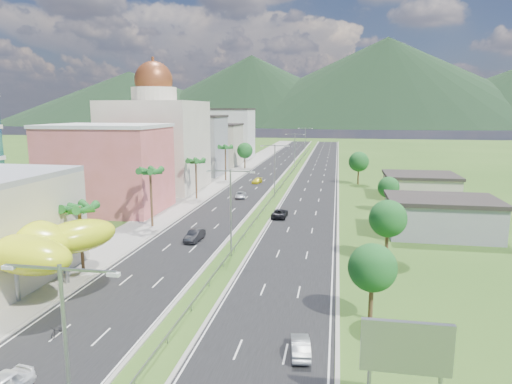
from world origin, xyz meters
The scene contains 35 objects.
ground centered at (0.00, 0.00, 0.00)m, with size 500.00×500.00×0.00m, color #2D5119.
road_left centered at (-7.50, 90.00, 0.02)m, with size 11.00×260.00×0.04m, color black.
road_right centered at (7.50, 90.00, 0.02)m, with size 11.00×260.00×0.04m, color black.
sidewalk_left centered at (-17.00, 90.00, 0.06)m, with size 7.00×260.00×0.12m, color gray.
median_guardrail centered at (0.00, 71.99, 0.62)m, with size 0.10×216.06×0.76m.
streetlight_median_a centered at (0.00, -25.00, 6.75)m, with size 6.04×0.25×11.00m.
streetlight_median_b centered at (0.00, 10.00, 6.75)m, with size 6.04×0.25×11.00m.
streetlight_median_c centered at (0.00, 50.00, 6.75)m, with size 6.04×0.25×11.00m.
streetlight_median_d centered at (0.00, 95.00, 6.75)m, with size 6.04×0.25×11.00m.
streetlight_median_e centered at (0.00, 140.00, 6.75)m, with size 6.04×0.25×11.00m.
lime_canopy centered at (-20.00, -4.00, 4.99)m, with size 18.00×15.00×7.40m.
pink_shophouse centered at (-28.00, 32.00, 7.50)m, with size 20.00×15.00×15.00m, color #CA5F53.
domed_building centered at (-28.00, 55.00, 11.35)m, with size 20.00×20.00×28.70m.
midrise_grey centered at (-27.00, 80.00, 8.00)m, with size 16.00×15.00×16.00m, color gray.
midrise_beige centered at (-27.00, 102.00, 6.50)m, with size 16.00×15.00×13.00m, color #ABA48D.
midrise_white centered at (-27.00, 125.00, 9.00)m, with size 16.00×15.00×18.00m, color silver.
billboard centered at (17.00, -18.00, 4.42)m, with size 5.20×0.35×6.20m.
shed_near centered at (28.00, 25.00, 2.50)m, with size 15.00×10.00×5.00m, color gray.
shed_far centered at (30.00, 55.00, 2.20)m, with size 14.00×12.00×4.40m, color #ABA48D.
palm_tree_b centered at (-15.50, 2.00, 7.06)m, with size 3.60×3.60×8.10m.
palm_tree_c centered at (-15.50, 22.00, 8.50)m, with size 3.60×3.60×9.60m.
palm_tree_d centered at (-15.50, 45.00, 7.54)m, with size 3.60×3.60×8.60m.
palm_tree_e centered at (-15.50, 70.00, 8.31)m, with size 3.60×3.60×9.40m.
leafy_tree_lfar centered at (-15.50, 95.00, 5.58)m, with size 4.90×4.90×8.05m.
leafy_tree_ra centered at (16.00, -5.00, 4.78)m, with size 4.20×4.20×6.90m.
leafy_tree_rb centered at (19.00, 12.00, 5.18)m, with size 4.55×4.55×7.47m.
leafy_tree_rc centered at (22.00, 40.00, 4.37)m, with size 3.85×3.85×6.33m.
leafy_tree_rd centered at (18.00, 70.00, 5.58)m, with size 4.90×4.90×8.05m.
mountain_ridge centered at (60.00, 450.00, 0.00)m, with size 860.00×140.00×90.00m, color black, non-canonical shape.
car_dark_left centered at (-6.58, 15.70, 0.82)m, with size 1.64×4.71×1.55m, color black.
car_silver_mid_left centered at (-6.70, 47.30, 0.68)m, with size 2.12×4.59×1.28m, color #ADB0B5.
car_yellow_far_left centered at (-6.73, 67.00, 0.65)m, with size 1.72×4.22×1.22m, color yellow.
car_silver_right centered at (10.44, -11.87, 0.69)m, with size 1.38×3.97×1.31m, color #999CA0.
car_dark_far_right centered at (3.39, 31.76, 0.76)m, with size 2.39×5.18×1.44m, color black.
motorcycle centered at (-9.27, -12.40, 0.63)m, with size 0.55×1.83×1.17m, color black.
Camera 1 is at (12.69, -43.50, 18.18)m, focal length 32.00 mm.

